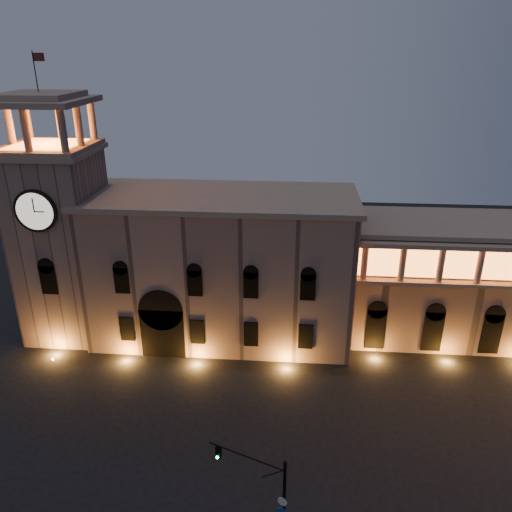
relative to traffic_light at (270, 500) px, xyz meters
name	(u,v)px	position (x,y,z in m)	size (l,w,h in m)	color
ground	(210,470)	(-5.33, 6.37, -4.32)	(160.00, 160.00, 0.00)	black
government_building	(221,267)	(-7.41, 28.31, 4.45)	(30.80, 12.80, 17.60)	#916F5F
clock_tower	(62,236)	(-25.83, 27.35, 8.18)	(9.80, 9.80, 32.40)	#916F5F
colonnade_wing	(511,281)	(26.67, 30.29, 3.02)	(40.60, 11.50, 14.50)	#8B6959
traffic_light	(270,500)	(0.00, 0.00, 0.00)	(5.62, 2.48, 8.22)	black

